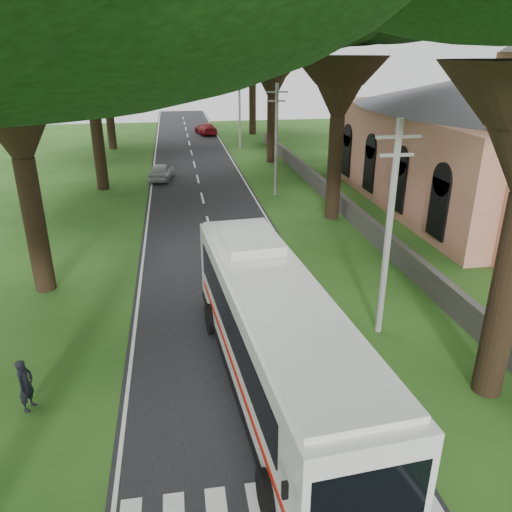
# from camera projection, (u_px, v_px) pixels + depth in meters

# --- Properties ---
(ground) EXTENTS (140.00, 140.00, 0.00)m
(ground) POSITION_uv_depth(u_px,v_px,m) (266.00, 466.00, 12.99)
(ground) COLOR #214B15
(ground) RESTS_ON ground
(road) EXTENTS (8.00, 120.00, 0.04)m
(road) POSITION_uv_depth(u_px,v_px,m) (203.00, 202.00, 35.80)
(road) COLOR black
(road) RESTS_ON ground
(property_wall) EXTENTS (0.35, 50.00, 1.20)m
(property_wall) POSITION_uv_depth(u_px,v_px,m) (329.00, 192.00, 36.02)
(property_wall) COLOR #383533
(property_wall) RESTS_ON ground
(church) EXTENTS (14.00, 24.00, 11.60)m
(church) POSITION_uv_depth(u_px,v_px,m) (470.00, 134.00, 33.47)
(church) COLOR tan
(church) RESTS_ON ground
(pole_near) EXTENTS (1.60, 0.24, 8.00)m
(pole_near) POSITION_uv_depth(u_px,v_px,m) (389.00, 229.00, 17.70)
(pole_near) COLOR gray
(pole_near) RESTS_ON ground
(pole_mid) EXTENTS (1.60, 0.24, 8.00)m
(pole_mid) POSITION_uv_depth(u_px,v_px,m) (276.00, 139.00, 35.96)
(pole_mid) COLOR gray
(pole_mid) RESTS_ON ground
(pole_far) EXTENTS (1.60, 0.24, 8.00)m
(pole_far) POSITION_uv_depth(u_px,v_px,m) (240.00, 109.00, 54.21)
(pole_far) COLOR gray
(pole_far) RESTS_ON ground
(tree_l_midb) EXTENTS (14.64, 14.64, 14.42)m
(tree_l_midb) POSITION_uv_depth(u_px,v_px,m) (85.00, 33.00, 34.98)
(tree_l_midb) COLOR black
(tree_l_midb) RESTS_ON ground
(tree_l_far) EXTENTS (13.99, 13.99, 13.46)m
(tree_l_far) POSITION_uv_depth(u_px,v_px,m) (102.00, 48.00, 51.57)
(tree_l_far) COLOR black
(tree_l_far) RESTS_ON ground
(tree_r_midb) EXTENTS (12.88, 12.88, 15.36)m
(tree_r_midb) POSITION_uv_depth(u_px,v_px,m) (273.00, 22.00, 44.08)
(tree_r_midb) COLOR black
(tree_r_midb) RESTS_ON ground
(tree_r_far) EXTENTS (15.83, 15.83, 16.03)m
(tree_r_far) POSITION_uv_depth(u_px,v_px,m) (252.00, 29.00, 60.60)
(tree_r_far) COLOR black
(tree_r_far) RESTS_ON ground
(coach_bus) EXTENTS (3.77, 13.05, 3.80)m
(coach_bus) POSITION_uv_depth(u_px,v_px,m) (275.00, 335.00, 15.11)
(coach_bus) COLOR white
(coach_bus) RESTS_ON ground
(distant_car_a) EXTENTS (2.36, 4.34, 1.40)m
(distant_car_a) POSITION_uv_depth(u_px,v_px,m) (161.00, 171.00, 41.64)
(distant_car_a) COLOR #B2B3B7
(distant_car_a) RESTS_ON road
(distant_car_c) EXTENTS (2.96, 5.29, 1.45)m
(distant_car_c) POSITION_uv_depth(u_px,v_px,m) (206.00, 129.00, 64.55)
(distant_car_c) COLOR maroon
(distant_car_c) RESTS_ON road
(pedestrian) EXTENTS (0.58, 0.71, 1.69)m
(pedestrian) POSITION_uv_depth(u_px,v_px,m) (26.00, 385.00, 14.80)
(pedestrian) COLOR black
(pedestrian) RESTS_ON ground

